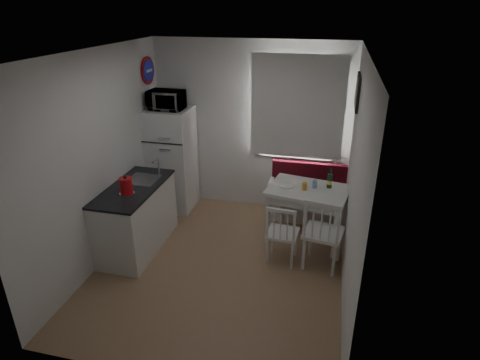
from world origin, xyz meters
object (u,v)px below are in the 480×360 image
(chair_right, at_px, (324,228))
(bench, at_px, (307,201))
(dining_table, at_px, (308,195))
(chair_left, at_px, (282,229))
(fridge, at_px, (172,159))
(wine_bottle, at_px, (330,178))
(kettle, at_px, (126,186))
(microwave, at_px, (166,100))
(kitchen_counter, at_px, (137,217))

(chair_right, bearing_deg, bench, 112.24)
(dining_table, bearing_deg, chair_left, -100.79)
(bench, bearing_deg, fridge, -177.10)
(wine_bottle, bearing_deg, bench, 119.72)
(chair_right, distance_m, kettle, 2.44)
(dining_table, bearing_deg, wine_bottle, 30.55)
(chair_left, xyz_separation_m, microwave, (-1.91, 1.14, 1.25))
(kitchen_counter, bearing_deg, fridge, 89.10)
(fridge, distance_m, kettle, 1.50)
(bench, distance_m, chair_right, 1.38)
(bench, bearing_deg, chair_left, -99.23)
(bench, distance_m, fridge, 2.19)
(bench, height_order, fridge, fridge)
(kitchen_counter, bearing_deg, chair_right, 0.97)
(chair_right, xyz_separation_m, wine_bottle, (0.02, 0.77, 0.32))
(microwave, bearing_deg, dining_table, -12.58)
(wine_bottle, bearing_deg, kettle, -156.25)
(wine_bottle, bearing_deg, microwave, 171.06)
(chair_right, bearing_deg, kitchen_counter, -169.26)
(dining_table, relative_size, chair_right, 2.19)
(wine_bottle, bearing_deg, chair_right, -91.37)
(chair_right, relative_size, wine_bottle, 1.89)
(chair_left, bearing_deg, fridge, 151.65)
(microwave, bearing_deg, chair_right, -25.56)
(kitchen_counter, distance_m, chair_right, 2.44)
(kitchen_counter, height_order, fridge, fridge)
(microwave, distance_m, kettle, 1.61)
(chair_right, relative_size, kettle, 2.10)
(kitchen_counter, xyz_separation_m, kettle, (0.05, -0.24, 0.57))
(kitchen_counter, relative_size, chair_left, 3.00)
(kitchen_counter, distance_m, fridge, 1.29)
(kitchen_counter, bearing_deg, microwave, 89.06)
(bench, relative_size, kettle, 4.72)
(chair_left, bearing_deg, chair_right, 1.61)
(kettle, bearing_deg, chair_left, 9.10)
(dining_table, xyz_separation_m, fridge, (-2.16, 0.53, 0.11))
(microwave, bearing_deg, wine_bottle, -8.94)
(kettle, bearing_deg, dining_table, 24.15)
(kitchen_counter, xyz_separation_m, chair_right, (2.43, 0.04, 0.15))
(microwave, bearing_deg, fridge, 90.00)
(bench, height_order, microwave, microwave)
(kettle, bearing_deg, fridge, 91.15)
(dining_table, relative_size, microwave, 2.28)
(chair_right, distance_m, wine_bottle, 0.83)
(kitchen_counter, bearing_deg, bench, 32.26)
(chair_right, height_order, fridge, fridge)
(bench, distance_m, dining_table, 0.76)
(dining_table, xyz_separation_m, microwave, (-2.16, 0.48, 1.06))
(bench, bearing_deg, chair_right, -77.53)
(kitchen_counter, xyz_separation_m, microwave, (0.02, 1.19, 1.30))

